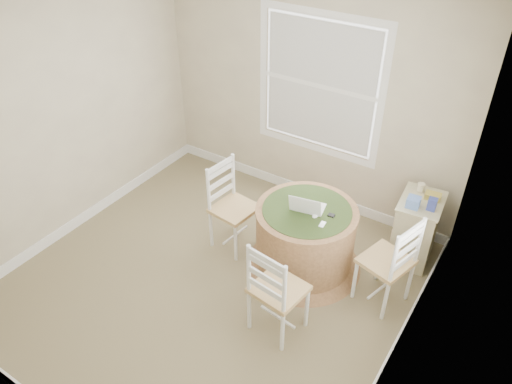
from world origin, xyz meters
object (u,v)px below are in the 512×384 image
Objects in this scene: round_table at (305,236)px; laptop at (307,207)px; chair_right at (386,261)px; chair_near at (279,289)px; corner_chest at (415,229)px; chair_left at (234,208)px.

round_table is 3.30× the size of laptop.
chair_right is 0.86m from laptop.
chair_near is 2.69× the size of laptop.
corner_chest reaches higher than round_table.
chair_near is at bearing -83.30° from round_table.
round_table is 0.83m from chair_right.
corner_chest is at bearing -152.15° from laptop.
chair_right is (0.63, 0.82, 0.00)m from chair_near.
laptop is at bearing -69.55° from chair_near.
chair_right is at bearing -120.33° from chair_near.
chair_left is 1.00× the size of chair_near.
chair_near reaches higher than round_table.
chair_left is at bearing -70.34° from chair_right.
chair_right is 1.33× the size of corner_chest.
chair_right is at bearing -79.35° from chair_left.
laptop reaches higher than round_table.
laptop is 1.19m from corner_chest.
chair_left is 1.00× the size of chair_right.
chair_near is 1.70m from corner_chest.
chair_right is at bearing 167.32° from laptop.
corner_chest is at bearing 33.77° from round_table.
laptop is at bearing -145.89° from corner_chest.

